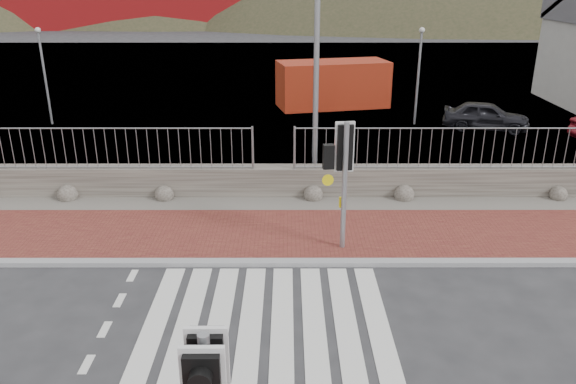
{
  "coord_description": "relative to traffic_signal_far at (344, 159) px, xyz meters",
  "views": [
    {
      "loc": [
        0.4,
        -8.28,
        6.15
      ],
      "look_at": [
        0.41,
        3.0,
        1.77
      ],
      "focal_mm": 35.0,
      "sensor_mm": 36.0,
      "label": 1
    }
  ],
  "objects": [
    {
      "name": "ground",
      "position": [
        -1.66,
        -3.75,
        -2.28
      ],
      "size": [
        220.0,
        220.0,
        0.0
      ],
      "primitive_type": "plane",
      "color": "#28282B",
      "rests_on": "ground"
    },
    {
      "name": "sidewalk_far",
      "position": [
        -1.66,
        0.75,
        -2.24
      ],
      "size": [
        40.0,
        3.0,
        0.08
      ],
      "primitive_type": "cube",
      "color": "brown",
      "rests_on": "ground"
    },
    {
      "name": "kerb_far",
      "position": [
        -1.66,
        -0.75,
        -2.23
      ],
      "size": [
        40.0,
        0.25,
        0.12
      ],
      "primitive_type": "cube",
      "color": "gray",
      "rests_on": "ground"
    },
    {
      "name": "zebra_crossing",
      "position": [
        -1.66,
        -3.75,
        -2.27
      ],
      "size": [
        4.62,
        5.6,
        0.01
      ],
      "color": "silver",
      "rests_on": "ground"
    },
    {
      "name": "gravel_strip",
      "position": [
        -1.66,
        2.75,
        -2.25
      ],
      "size": [
        40.0,
        1.5,
        0.06
      ],
      "primitive_type": "cube",
      "color": "#59544C",
      "rests_on": "ground"
    },
    {
      "name": "stone_wall",
      "position": [
        -1.66,
        3.55,
        -1.83
      ],
      "size": [
        40.0,
        0.6,
        0.9
      ],
      "primitive_type": "cube",
      "color": "#4B453D",
      "rests_on": "ground"
    },
    {
      "name": "railing",
      "position": [
        -1.66,
        3.4,
        -0.46
      ],
      "size": [
        18.07,
        0.07,
        1.22
      ],
      "color": "gray",
      "rests_on": "stone_wall"
    },
    {
      "name": "quay",
      "position": [
        -1.66,
        24.15,
        -2.28
      ],
      "size": [
        120.0,
        40.0,
        0.5
      ],
      "primitive_type": "cube",
      "color": "#4C4C4F",
      "rests_on": "ground"
    },
    {
      "name": "water",
      "position": [
        -1.66,
        59.15,
        -2.28
      ],
      "size": [
        220.0,
        50.0,
        0.05
      ],
      "primitive_type": "cube",
      "color": "#3F4C54",
      "rests_on": "ground"
    },
    {
      "name": "hills_backdrop",
      "position": [
        5.08,
        84.15,
        -25.34
      ],
      "size": [
        254.0,
        90.0,
        100.0
      ],
      "color": "#2F321E",
      "rests_on": "ground"
    },
    {
      "name": "traffic_signal_far",
      "position": [
        0.0,
        0.0,
        0.0
      ],
      "size": [
        0.76,
        0.32,
        3.13
      ],
      "rotation": [
        0.0,
        0.0,
        3.26
      ],
      "color": "gray",
      "rests_on": "ground"
    },
    {
      "name": "streetlight",
      "position": [
        -0.28,
        4.39,
        2.89
      ],
      "size": [
        1.91,
        0.72,
        9.2
      ],
      "rotation": [
        0.0,
        0.0,
        0.28
      ],
      "color": "gray",
      "rests_on": "ground"
    },
    {
      "name": "shipping_container",
      "position": [
        0.97,
        15.72,
        -1.17
      ],
      "size": [
        5.69,
        3.35,
        2.22
      ],
      "primitive_type": "cube",
      "rotation": [
        0.0,
        0.0,
        0.23
      ],
      "color": "#A01E11",
      "rests_on": "ground"
    },
    {
      "name": "car_a",
      "position": [
        7.12,
        11.19,
        -1.68
      ],
      "size": [
        3.76,
        2.37,
        1.19
      ],
      "primitive_type": "imported",
      "rotation": [
        0.0,
        0.0,
        1.27
      ],
      "color": "black",
      "rests_on": "ground"
    }
  ]
}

